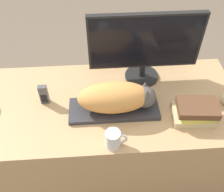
# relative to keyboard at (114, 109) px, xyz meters

# --- Properties ---
(desk) EXTENTS (1.42, 0.65, 0.76)m
(desk) POSITION_rel_keyboard_xyz_m (-0.01, 0.06, -0.39)
(desk) COLOR tan
(desk) RESTS_ON ground_plane
(keyboard) EXTENTS (0.47, 0.17, 0.02)m
(keyboard) POSITION_rel_keyboard_xyz_m (0.00, 0.00, 0.00)
(keyboard) COLOR #2D2D33
(keyboard) RESTS_ON desk
(cat) EXTENTS (0.40, 0.17, 0.16)m
(cat) POSITION_rel_keyboard_xyz_m (0.02, 0.00, 0.09)
(cat) COLOR #D18C47
(cat) RESTS_ON keyboard
(monitor) EXTENTS (0.61, 0.20, 0.41)m
(monitor) POSITION_rel_keyboard_xyz_m (0.18, 0.25, 0.22)
(monitor) COLOR black
(monitor) RESTS_ON desk
(coffee_mug) EXTENTS (0.10, 0.07, 0.10)m
(coffee_mug) POSITION_rel_keyboard_xyz_m (-0.02, -0.21, 0.04)
(coffee_mug) COLOR silver
(coffee_mug) RESTS_ON desk
(phone) EXTENTS (0.04, 0.03, 0.12)m
(phone) POSITION_rel_keyboard_xyz_m (-0.37, 0.09, 0.05)
(phone) COLOR #4C4C51
(phone) RESTS_ON desk
(book_stack) EXTENTS (0.22, 0.17, 0.10)m
(book_stack) POSITION_rel_keyboard_xyz_m (0.40, -0.08, 0.04)
(book_stack) COLOR #C6B284
(book_stack) RESTS_ON desk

